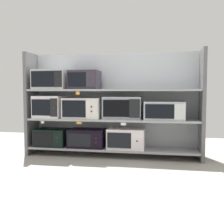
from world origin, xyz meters
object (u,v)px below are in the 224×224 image
microwave_7 (52,80)px  microwave_8 (84,80)px  microwave_0 (52,137)px  microwave_1 (87,138)px  microwave_4 (83,108)px  microwave_6 (164,111)px  microwave_2 (126,138)px  microwave_3 (50,107)px  microwave_5 (123,108)px

microwave_7 → microwave_8: size_ratio=1.14×
microwave_0 → microwave_1: bearing=0.0°
microwave_4 → microwave_6: (1.23, 0.00, -0.02)m
microwave_2 → microwave_4: microwave_4 is taller
microwave_3 → microwave_6: size_ratio=0.75×
microwave_1 → microwave_5: 0.72m
microwave_1 → microwave_6: (1.16, -0.00, 0.44)m
microwave_1 → microwave_8: size_ratio=1.23×
microwave_1 → microwave_3: size_ratio=1.29×
microwave_3 → microwave_7: (0.04, -0.00, 0.42)m
microwave_0 → microwave_3: 0.48m
microwave_4 → microwave_8: bearing=0.6°
microwave_2 → microwave_3: 1.30m
microwave_5 → microwave_8: bearing=180.0°
microwave_7 → microwave_8: microwave_7 is taller
microwave_2 → microwave_4: bearing=-180.0°
microwave_4 → microwave_0: bearing=180.0°
microwave_4 → microwave_8: (0.03, 0.00, 0.43)m
microwave_7 → microwave_5: bearing=0.0°
microwave_7 → microwave_8: (0.53, 0.00, -0.01)m
microwave_0 → microwave_8: 1.04m
microwave_3 → microwave_8: size_ratio=0.96×
microwave_3 → microwave_6: 1.77m
microwave_2 → microwave_3: (-1.22, 0.00, 0.46)m
microwave_5 → microwave_7: microwave_7 is taller
microwave_1 → microwave_5: microwave_5 is taller
microwave_0 → microwave_2: bearing=0.0°
microwave_3 → microwave_1: bearing=-0.0°
microwave_3 → microwave_7: size_ratio=0.84×
microwave_4 → microwave_6: bearing=0.0°
microwave_0 → microwave_2: microwave_2 is taller
microwave_7 → microwave_4: bearing=-0.0°
microwave_4 → microwave_8: microwave_8 is taller
microwave_1 → microwave_7: (-0.57, -0.00, 0.90)m
microwave_6 → microwave_8: size_ratio=1.28×
microwave_6 → microwave_8: microwave_8 is taller
microwave_3 → microwave_8: microwave_8 is taller
microwave_5 → microwave_6: (0.61, -0.00, -0.03)m
microwave_7 → microwave_8: 0.53m
microwave_0 → microwave_1: size_ratio=0.90×
microwave_0 → microwave_4: size_ratio=0.87×
microwave_0 → microwave_6: (1.74, 0.00, 0.44)m
microwave_7 → microwave_3: bearing=179.6°
microwave_5 → microwave_0: bearing=-180.0°
microwave_3 → microwave_0: bearing=-0.6°
microwave_1 → microwave_5: bearing=-0.0°
microwave_0 → microwave_8: size_ratio=1.10×
microwave_8 → microwave_1: bearing=0.0°
microwave_5 → microwave_8: size_ratio=1.26×
microwave_1 → microwave_6: bearing=-0.0°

